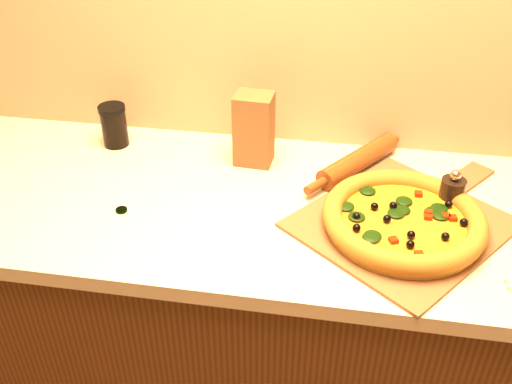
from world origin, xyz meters
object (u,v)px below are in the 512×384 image
object	(u,v)px
rolling_pin	(358,161)
pepper_grinder	(451,193)
pizza	(403,219)
dark_jar	(114,125)
pizza_peel	(406,221)

from	to	relation	value
rolling_pin	pepper_grinder	bearing A→B (deg)	-32.51
pizza	dark_jar	distance (m)	0.86
pizza	dark_jar	size ratio (longest dim) A/B	3.06
pizza_peel	pizza	xyz separation A→B (m)	(-0.01, -0.03, 0.03)
pizza	pepper_grinder	size ratio (longest dim) A/B	3.38
pizza_peel	pepper_grinder	xyz separation A→B (m)	(0.11, 0.08, 0.04)
pizza_peel	pizza	bearing A→B (deg)	-69.82
pizza	pepper_grinder	bearing A→B (deg)	43.00
pizza_peel	pepper_grinder	bearing A→B (deg)	73.67
pizza	pepper_grinder	xyz separation A→B (m)	(0.12, 0.11, 0.01)
pizza	rolling_pin	size ratio (longest dim) A/B	1.07
pepper_grinder	rolling_pin	bearing A→B (deg)	147.49
dark_jar	pizza_peel	bearing A→B (deg)	-16.76
pizza_peel	rolling_pin	size ratio (longest dim) A/B	1.76
pizza_peel	rolling_pin	xyz separation A→B (m)	(-0.12, 0.22, 0.02)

